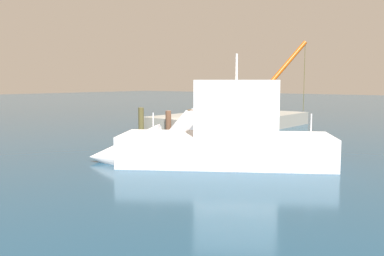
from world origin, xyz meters
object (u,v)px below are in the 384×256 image
at_px(dock_worker, 211,103).
at_px(salvaged_car, 187,130).
at_px(moored_yacht, 199,150).
at_px(crane_truck, 241,98).

xyz_separation_m(dock_worker, salvaged_car, (7.05, 3.05, -1.40)).
distance_m(dock_worker, moored_yacht, 16.30).
bearing_deg(crane_truck, dock_worker, -70.11).
relative_size(crane_truck, salvaged_car, 2.24).
height_order(dock_worker, salvaged_car, dock_worker).
height_order(crane_truck, salvaged_car, crane_truck).
xyz_separation_m(crane_truck, dock_worker, (0.87, -2.42, -0.47)).
bearing_deg(dock_worker, salvaged_car, 23.39).
bearing_deg(moored_yacht, dock_worker, -146.51).
bearing_deg(crane_truck, salvaged_car, 4.57).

